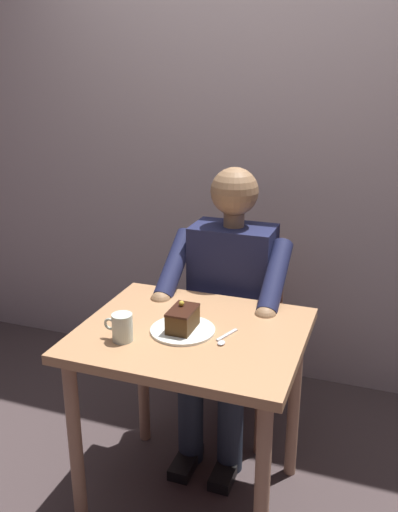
% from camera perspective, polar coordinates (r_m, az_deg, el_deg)
% --- Properties ---
extents(ground_plane, '(14.00, 14.00, 0.00)m').
position_cam_1_polar(ground_plane, '(2.44, -0.68, -23.78)').
color(ground_plane, '#433637').
extents(cafe_rear_panel, '(6.40, 0.12, 3.00)m').
position_cam_1_polar(cafe_rear_panel, '(2.88, 7.43, 15.76)').
color(cafe_rear_panel, '#B8A8A7').
rests_on(cafe_rear_panel, ground).
extents(dining_table, '(0.81, 0.68, 0.76)m').
position_cam_1_polar(dining_table, '(2.06, -0.75, -10.63)').
color(dining_table, tan).
rests_on(dining_table, ground).
extents(chair, '(0.42, 0.42, 0.91)m').
position_cam_1_polar(chair, '(2.64, 3.99, -6.95)').
color(chair, '#B17556').
rests_on(chair, ground).
extents(seated_person, '(0.53, 0.58, 1.26)m').
position_cam_1_polar(seated_person, '(2.43, 2.95, -5.26)').
color(seated_person, '#1C2144').
rests_on(seated_person, ground).
extents(dessert_plate, '(0.23, 0.23, 0.01)m').
position_cam_1_polar(dessert_plate, '(1.99, -1.70, -7.71)').
color(dessert_plate, white).
rests_on(dessert_plate, dining_table).
extents(cake_slice, '(0.09, 0.14, 0.10)m').
position_cam_1_polar(cake_slice, '(1.97, -1.71, -6.54)').
color(cake_slice, '#482E14').
rests_on(cake_slice, dessert_plate).
extents(coffee_cup, '(0.11, 0.07, 0.10)m').
position_cam_1_polar(coffee_cup, '(1.93, -8.02, -7.30)').
color(coffee_cup, silver).
rests_on(coffee_cup, dining_table).
extents(dessert_spoon, '(0.05, 0.14, 0.01)m').
position_cam_1_polar(dessert_spoon, '(1.93, 2.62, -8.60)').
color(dessert_spoon, silver).
rests_on(dessert_spoon, dining_table).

